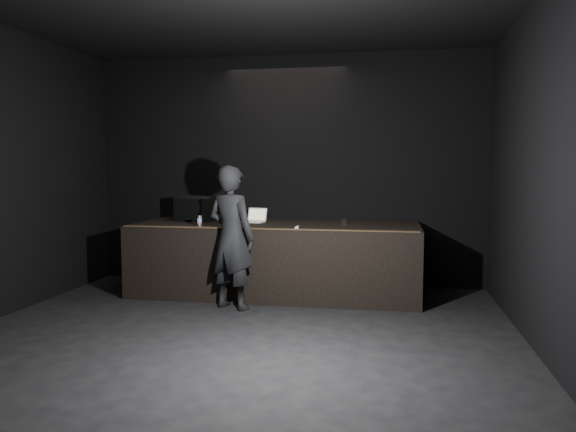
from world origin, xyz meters
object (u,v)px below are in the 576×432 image
(stage_riser, at_px, (277,258))
(laptop, at_px, (255,218))
(person, at_px, (231,237))
(beer_can, at_px, (199,221))
(stage_monitor, at_px, (196,209))

(stage_riser, distance_m, laptop, 0.67)
(person, bearing_deg, beer_can, -13.16)
(stage_monitor, xyz_separation_m, beer_can, (0.31, -0.73, -0.11))
(beer_can, relative_size, person, 0.08)
(laptop, relative_size, beer_can, 2.24)
(stage_riser, xyz_separation_m, person, (-0.39, -0.95, 0.41))
(person, bearing_deg, laptop, -70.97)
(laptop, bearing_deg, stage_monitor, -168.63)
(laptop, relative_size, person, 0.19)
(person, bearing_deg, stage_riser, -91.10)
(stage_monitor, relative_size, laptop, 1.95)
(stage_monitor, bearing_deg, beer_can, -44.80)
(stage_riser, height_order, person, person)
(laptop, height_order, beer_can, laptop)
(stage_riser, relative_size, beer_can, 26.48)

